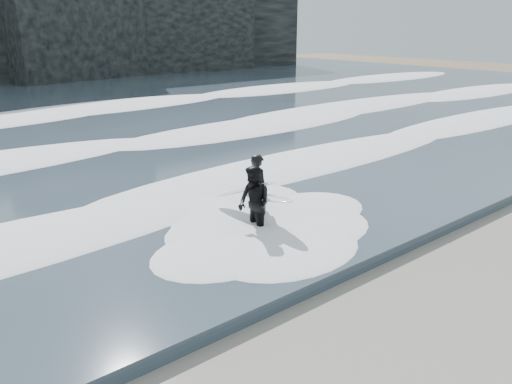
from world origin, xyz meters
TOP-DOWN VIEW (x-y plane):
  - ground at (0.00, 0.00)m, footprint 120.00×120.00m
  - sea at (0.00, 29.00)m, footprint 90.00×52.00m
  - foam_near at (0.00, 9.00)m, footprint 60.00×3.20m
  - foam_mid at (0.00, 16.00)m, footprint 60.00×4.00m
  - foam_far at (0.00, 25.00)m, footprint 60.00×4.80m
  - surfer_left at (0.40, 6.67)m, footprint 1.15×1.90m
  - surfer_right at (-0.33, 5.79)m, footprint 1.16×1.96m

SIDE VIEW (x-z plane):
  - ground at x=0.00m, z-range 0.00..0.00m
  - sea at x=0.00m, z-range 0.00..0.30m
  - foam_near at x=0.00m, z-range 0.30..0.50m
  - foam_mid at x=0.00m, z-range 0.30..0.54m
  - foam_far at x=0.00m, z-range 0.30..0.60m
  - surfer_left at x=0.40m, z-range 0.01..1.81m
  - surfer_right at x=-0.33m, z-range 0.01..1.82m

